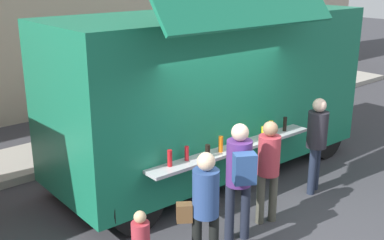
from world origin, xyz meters
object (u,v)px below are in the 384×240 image
customer_rear_waiting (204,203)px  customer_extra_browsing (317,137)px  food_truck_main (212,89)px  trash_bin (254,93)px  customer_mid_with_backpack (240,172)px  customer_front_ordering (269,163)px

customer_rear_waiting → customer_extra_browsing: bearing=-45.2°
food_truck_main → trash_bin: food_truck_main is taller
customer_mid_with_backpack → customer_rear_waiting: 0.90m
trash_bin → customer_mid_with_backpack: customer_mid_with_backpack is taller
food_truck_main → customer_rear_waiting: 3.27m
food_truck_main → customer_rear_waiting: food_truck_main is taller
customer_rear_waiting → customer_extra_browsing: customer_extra_browsing is taller
trash_bin → food_truck_main: bearing=-148.6°
food_truck_main → customer_front_ordering: (-0.66, -1.97, -0.67)m
trash_bin → customer_extra_browsing: (-3.04, -4.13, 0.55)m
customer_front_ordering → customer_mid_with_backpack: 0.72m
customer_mid_with_backpack → customer_extra_browsing: customer_mid_with_backpack is taller
customer_front_ordering → trash_bin: bearing=-24.9°
customer_front_ordering → food_truck_main: bearing=2.6°
customer_front_ordering → customer_extra_browsing: bearing=-62.4°
food_truck_main → customer_extra_browsing: (0.77, -1.81, -0.63)m
customer_extra_browsing → customer_mid_with_backpack: bearing=77.3°
customer_mid_with_backpack → customer_rear_waiting: bearing=135.6°
customer_extra_browsing → customer_rear_waiting: bearing=79.9°
food_truck_main → customer_extra_browsing: food_truck_main is taller
customer_front_ordering → customer_extra_browsing: 1.44m
trash_bin → customer_extra_browsing: size_ratio=0.54×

